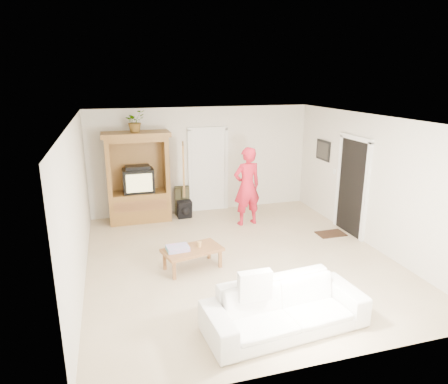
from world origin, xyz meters
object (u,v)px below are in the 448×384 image
object	(u,v)px
armoire	(140,183)
sofa	(285,308)
man	(247,186)
coffee_table	(192,251)

from	to	relation	value
armoire	sofa	distance (m)	5.15
armoire	sofa	xyz separation A→B (m)	(1.49, -4.89, -0.59)
man	armoire	bearing A→B (deg)	-30.51
armoire	man	bearing A→B (deg)	-22.11
coffee_table	man	bearing A→B (deg)	34.01
armoire	sofa	size ratio (longest dim) A/B	0.96
man	coffee_table	world-z (taller)	man
sofa	coffee_table	distance (m)	2.25
sofa	coffee_table	world-z (taller)	sofa
man	coffee_table	size ratio (longest dim) A/B	1.60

